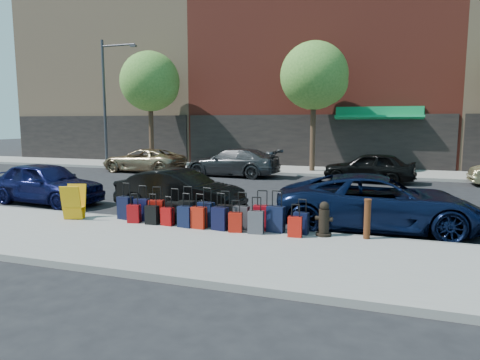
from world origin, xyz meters
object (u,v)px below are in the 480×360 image
(fire_hydrant, at_px, (324,220))
(tree_left, at_px, (152,83))
(car_near_1, at_px, (180,191))
(car_far_1, at_px, (232,162))
(car_far_2, at_px, (369,167))
(streetlight, at_px, (107,95))
(car_far_0, at_px, (144,160))
(tree_center, at_px, (317,77))
(display_rack, at_px, (74,202))
(car_near_2, at_px, (378,202))
(bollard, at_px, (367,218))
(car_near_0, at_px, (46,183))
(suitcase_front_5, at_px, (206,214))

(fire_hydrant, bearing_deg, tree_left, 138.23)
(car_near_1, bearing_deg, tree_left, 38.40)
(car_far_1, bearing_deg, car_far_2, 93.03)
(streetlight, bearing_deg, car_far_0, -26.74)
(tree_center, relative_size, car_near_1, 1.73)
(fire_hydrant, distance_m, car_far_0, 16.90)
(car_far_2, bearing_deg, tree_left, -95.50)
(display_rack, xyz_separation_m, car_far_1, (0.50, 11.96, 0.13))
(car_near_2, bearing_deg, car_far_1, 32.91)
(bollard, xyz_separation_m, car_near_0, (-11.15, 1.77, 0.11))
(streetlight, distance_m, fire_hydrant, 21.35)
(tree_center, distance_m, car_near_0, 15.36)
(car_near_0, bearing_deg, tree_center, -25.57)
(tree_left, bearing_deg, car_near_2, -41.56)
(display_rack, relative_size, car_far_1, 0.19)
(streetlight, relative_size, fire_hydrant, 9.45)
(car_far_0, bearing_deg, car_near_2, 54.60)
(tree_center, height_order, suitcase_front_5, tree_center)
(car_near_0, bearing_deg, fire_hydrant, -94.23)
(tree_left, xyz_separation_m, car_far_2, (13.61, -2.93, -4.67))
(streetlight, bearing_deg, suitcase_front_5, -46.72)
(suitcase_front_5, height_order, bollard, suitcase_front_5)
(bollard, bearing_deg, car_near_0, 170.99)
(tree_left, xyz_separation_m, car_near_0, (2.85, -12.48, -4.66))
(tree_left, relative_size, car_far_0, 1.47)
(tree_left, distance_m, bollard, 20.53)
(streetlight, height_order, car_far_0, streetlight)
(streetlight, distance_m, suitcase_front_5, 19.16)
(tree_center, relative_size, streetlight, 0.91)
(tree_center, distance_m, display_rack, 16.16)
(car_near_1, relative_size, car_near_2, 0.78)
(car_far_0, bearing_deg, display_rack, 24.34)
(tree_left, relative_size, bollard, 7.60)
(fire_hydrant, height_order, car_near_1, car_near_1)
(tree_center, xyz_separation_m, car_near_0, (-7.65, -12.48, -4.66))
(tree_left, height_order, car_far_2, tree_left)
(car_far_1, bearing_deg, streetlight, -98.58)
(fire_hydrant, height_order, car_near_2, car_near_2)
(tree_left, bearing_deg, tree_center, 0.00)
(tree_center, distance_m, suitcase_front_5, 15.15)
(fire_hydrant, distance_m, car_far_2, 11.39)
(car_near_0, xyz_separation_m, car_far_0, (-2.04, 9.89, -0.06))
(tree_left, distance_m, car_near_2, 19.56)
(fire_hydrant, xyz_separation_m, car_far_2, (0.62, 11.37, 0.20))
(suitcase_front_5, relative_size, car_near_0, 0.23)
(bollard, relative_size, car_near_1, 0.23)
(tree_center, height_order, car_near_2, tree_center)
(fire_hydrant, distance_m, bollard, 1.01)
(suitcase_front_5, relative_size, fire_hydrant, 1.22)
(fire_hydrant, height_order, bollard, bollard)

